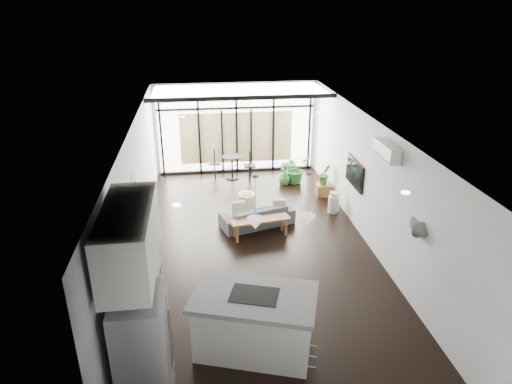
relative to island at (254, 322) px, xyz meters
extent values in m
cube|color=black|center=(0.47, 3.08, -0.51)|extent=(5.00, 10.00, 0.00)
cube|color=silver|center=(0.47, 3.08, 2.29)|extent=(5.00, 10.00, 0.00)
cube|color=silver|center=(-2.03, 3.08, 0.89)|extent=(0.02, 10.00, 2.80)
cube|color=silver|center=(2.97, 3.08, 0.89)|extent=(0.02, 10.00, 2.80)
cube|color=silver|center=(0.47, 8.08, 0.89)|extent=(5.00, 0.02, 2.80)
cube|color=silver|center=(0.47, -1.92, 0.89)|extent=(5.00, 0.02, 2.80)
cube|color=black|center=(0.47, 7.96, 0.89)|extent=(5.00, 0.20, 2.80)
cube|color=silver|center=(0.47, 7.08, 2.26)|extent=(4.70, 1.90, 0.06)
cube|color=beige|center=(0.47, 8.03, 0.59)|extent=(3.50, 0.02, 1.60)
cube|color=silver|center=(0.00, 0.00, 0.00)|extent=(2.13, 1.65, 1.03)
cube|color=black|center=(0.00, 0.00, 0.52)|extent=(0.84, 0.69, 0.01)
cube|color=#939297|center=(-1.57, -0.84, 0.36)|extent=(0.68, 0.85, 1.75)
cube|color=silver|center=(-1.69, 0.03, 0.69)|extent=(0.62, 0.65, 2.41)
cube|color=silver|center=(-1.65, -0.42, 1.84)|extent=(0.62, 1.75, 0.86)
cone|color=silver|center=(0.07, 0.43, 1.51)|extent=(0.26, 0.26, 0.18)
cone|color=silver|center=(0.87, 0.43, 1.51)|extent=(0.26, 0.26, 0.18)
imported|color=#4F4F51|center=(0.61, 4.24, -0.17)|extent=(1.86, 1.01, 0.70)
cube|color=brown|center=(0.61, 3.64, -0.29)|extent=(1.42, 0.57, 0.45)
cylinder|color=beige|center=(0.47, 5.26, -0.32)|extent=(0.58, 0.58, 0.38)
cube|color=brown|center=(2.72, 5.80, -0.35)|extent=(0.47, 0.47, 0.32)
imported|color=#2D682B|center=(2.11, 6.80, -0.17)|extent=(1.10, 1.14, 0.68)
imported|color=#2D682B|center=(1.76, 6.70, -0.32)|extent=(0.70, 0.78, 0.38)
imported|color=#2D682B|center=(2.72, 5.80, -0.06)|extent=(0.47, 0.67, 0.27)
cylinder|color=beige|center=(2.67, 4.68, -0.24)|extent=(0.31, 0.31, 0.55)
cube|color=black|center=(0.27, 7.40, -0.12)|extent=(1.77, 1.16, 0.79)
cube|color=black|center=(2.93, 4.08, 0.79)|extent=(0.05, 1.10, 0.65)
cube|color=white|center=(2.85, 2.28, 1.94)|extent=(0.22, 0.90, 0.30)
cube|color=black|center=(-2.00, 2.58, 1.04)|extent=(0.04, 0.70, 0.90)
camera|label=1|loc=(-0.72, -5.65, 4.69)|focal=32.00mm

